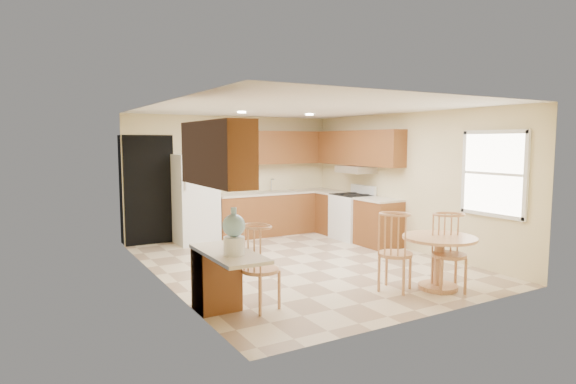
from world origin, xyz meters
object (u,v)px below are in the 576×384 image
chair_table_a (401,245)px  chair_desk (264,260)px  chair_table_b (455,246)px  stove (352,216)px  water_crock (234,233)px  refrigerator (196,199)px  dining_table (439,255)px

chair_table_a → chair_desk: bearing=-128.9°
chair_desk → chair_table_b: bearing=58.3°
stove → chair_table_b: stove is taller
chair_desk → water_crock: (-0.45, -0.18, 0.39)m
chair_table_a → refrigerator: bearing=165.1°
chair_table_a → chair_desk: chair_table_a is taller
stove → chair_desk: 4.50m
refrigerator → dining_table: refrigerator is taller
stove → dining_table: 3.41m
dining_table → chair_table_b: 0.28m
chair_table_a → chair_desk: size_ratio=1.03×
chair_desk → dining_table: bearing=63.1°
stove → chair_table_a: stove is taller
refrigerator → chair_desk: (-0.60, -4.07, -0.26)m
stove → dining_table: bearing=-107.8°
stove → chair_table_b: bearing=-106.0°
stove → chair_table_b: (-1.00, -3.48, 0.15)m
dining_table → water_crock: size_ratio=1.90×
chair_table_a → chair_table_b: size_ratio=1.02×
chair_table_a → chair_desk: (-1.88, 0.25, -0.02)m
dining_table → water_crock: bearing=175.7°
refrigerator → chair_table_a: 4.51m
refrigerator → chair_table_b: (1.88, -4.70, -0.24)m
stove → dining_table: (-1.05, -3.25, 0.00)m
chair_table_b → water_crock: size_ratio=2.00×
dining_table → chair_desk: 2.47m
chair_table_a → stove: bearing=121.4°
refrigerator → stove: bearing=-23.0°
dining_table → chair_table_a: 0.59m
stove → chair_table_b: 3.62m
stove → chair_table_a: (-1.60, -3.10, 0.16)m
chair_table_a → chair_desk: 1.90m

